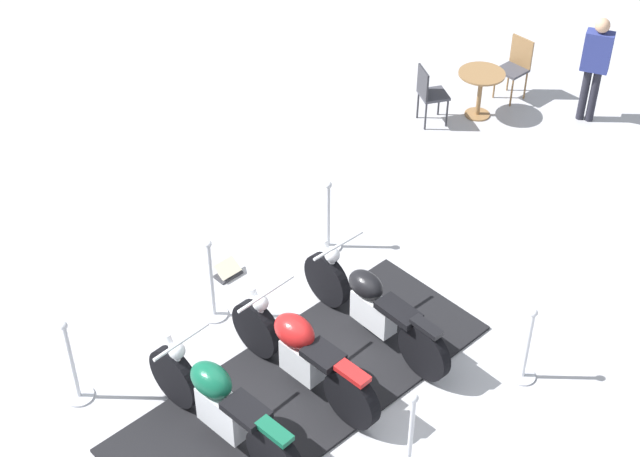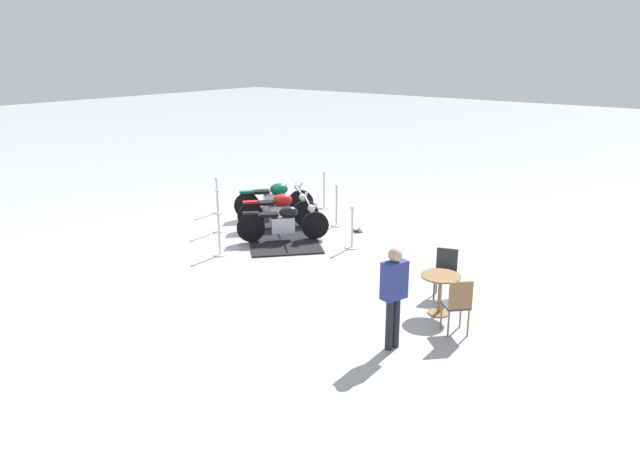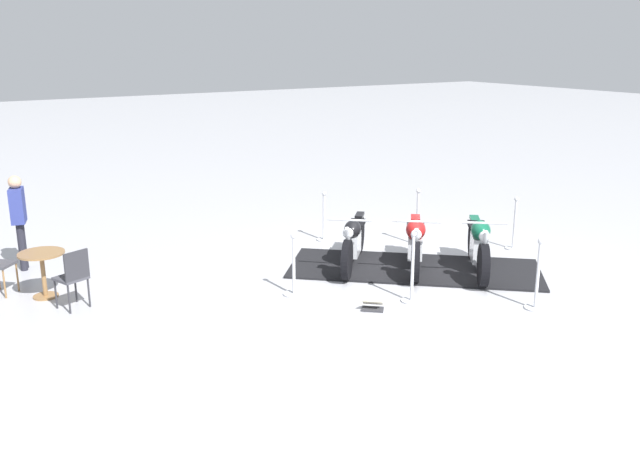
{
  "view_description": "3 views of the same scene",
  "coord_description": "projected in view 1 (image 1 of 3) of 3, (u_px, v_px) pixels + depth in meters",
  "views": [
    {
      "loc": [
        0.85,
        -7.18,
        7.99
      ],
      "look_at": [
        0.0,
        2.0,
        0.62
      ],
      "focal_mm": 54.7,
      "sensor_mm": 36.0,
      "label": 1
    },
    {
      "loc": [
        11.18,
        10.32,
        4.62
      ],
      "look_at": [
        0.86,
        2.08,
        0.6
      ],
      "focal_mm": 33.89,
      "sensor_mm": 36.0,
      "label": 2
    },
    {
      "loc": [
        -8.85,
        7.56,
        3.95
      ],
      "look_at": [
        1.02,
        1.33,
        0.71
      ],
      "focal_mm": 38.62,
      "sensor_mm": 36.0,
      "label": 3
    }
  ],
  "objects": [
    {
      "name": "motorcycle_black",
      "position": [
        372.0,
        306.0,
        10.92
      ],
      "size": [
        1.73,
        1.62,
        1.0
      ],
      "rotation": [
        0.0,
        0.0,
        -3.89
      ],
      "color": "black",
      "rests_on": "display_platform"
    },
    {
      "name": "stanchion_left_front",
      "position": [
        526.0,
        354.0,
        10.53
      ],
      "size": [
        0.3,
        0.3,
        1.01
      ],
      "color": "silver",
      "rests_on": "ground_plane"
    },
    {
      "name": "motorcycle_maroon",
      "position": [
        301.0,
        352.0,
        10.33
      ],
      "size": [
        1.73,
        1.46,
        1.0
      ],
      "rotation": [
        0.0,
        0.0,
        -3.83
      ],
      "color": "black",
      "rests_on": "display_platform"
    },
    {
      "name": "motorcycle_forest",
      "position": [
        221.0,
        405.0,
        9.74
      ],
      "size": [
        1.81,
        1.48,
        1.03
      ],
      "rotation": [
        0.0,
        0.0,
        -3.81
      ],
      "color": "black",
      "rests_on": "display_platform"
    },
    {
      "name": "stanchion_left_mid",
      "position": [
        410.0,
        445.0,
        9.5
      ],
      "size": [
        0.3,
        0.3,
        1.13
      ],
      "color": "silver",
      "rests_on": "ground_plane"
    },
    {
      "name": "cafe_chair_across_table",
      "position": [
        429.0,
        92.0,
        14.48
      ],
      "size": [
        0.52,
        0.52,
        0.93
      ],
      "rotation": [
        0.0,
        0.0,
        0.36
      ],
      "color": "#2D2D33",
      "rests_on": "ground_plane"
    },
    {
      "name": "cafe_chair_near_table",
      "position": [
        516.0,
        65.0,
        15.06
      ],
      "size": [
        0.57,
        0.57,
        0.98
      ],
      "rotation": [
        0.0,
        0.0,
        -2.31
      ],
      "color": "olive",
      "rests_on": "ground_plane"
    },
    {
      "name": "stanchion_right_front",
      "position": [
        328.0,
        228.0,
        12.32
      ],
      "size": [
        0.35,
        0.35,
        1.02
      ],
      "color": "silver",
      "rests_on": "ground_plane"
    },
    {
      "name": "info_placard",
      "position": [
        228.0,
        272.0,
        12.03
      ],
      "size": [
        0.37,
        0.38,
        0.18
      ],
      "rotation": [
        0.0,
        0.0,
        0.85
      ],
      "color": "#333338",
      "rests_on": "ground_plane"
    },
    {
      "name": "stanchion_right_mid",
      "position": [
        212.0,
        291.0,
        11.28
      ],
      "size": [
        0.32,
        0.32,
        1.13
      ],
      "color": "silver",
      "rests_on": "ground_plane"
    },
    {
      "name": "bystander_person",
      "position": [
        596.0,
        61.0,
        14.26
      ],
      "size": [
        0.44,
        0.32,
        1.68
      ],
      "rotation": [
        0.0,
        0.0,
        -1.85
      ],
      "color": "#23232D",
      "rests_on": "ground_plane"
    },
    {
      "name": "display_platform",
      "position": [
        303.0,
        385.0,
        10.62
      ],
      "size": [
        4.14,
        4.38,
        0.04
      ],
      "primitive_type": "cube",
      "rotation": [
        0.0,
        0.0,
        -2.29
      ],
      "color": "black",
      "rests_on": "ground_plane"
    },
    {
      "name": "cafe_table",
      "position": [
        481.0,
        84.0,
        14.64
      ],
      "size": [
        0.7,
        0.7,
        0.74
      ],
      "color": "olive",
      "rests_on": "ground_plane"
    },
    {
      "name": "ground_plane",
      "position": [
        303.0,
        386.0,
        10.63
      ],
      "size": [
        80.0,
        80.0,
        0.0
      ],
      "primitive_type": "plane",
      "color": "#B2B2B7"
    },
    {
      "name": "stanchion_right_rear",
      "position": [
        74.0,
        373.0,
        10.29
      ],
      "size": [
        0.32,
        0.32,
        1.11
      ],
      "color": "silver",
      "rests_on": "ground_plane"
    }
  ]
}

